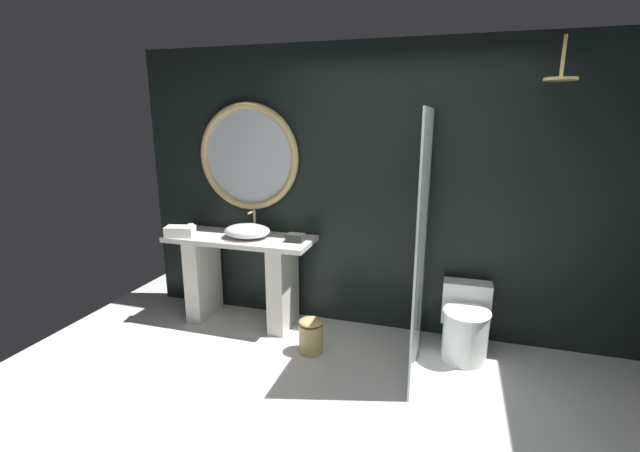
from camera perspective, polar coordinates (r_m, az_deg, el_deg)
The scene contains 11 objects.
back_wall_panel at distance 4.03m, azimuth 8.52°, elevation 4.39°, with size 4.80×0.10×2.60m, color black.
vanity_counter at distance 4.32m, azimuth -10.15°, elevation -5.89°, with size 1.40×0.52×0.86m.
vessel_sink at distance 4.15m, azimuth -9.44°, elevation -0.63°, with size 0.44×0.36×0.23m.
tumbler_cup at distance 4.42m, azimuth -16.41°, elevation -0.32°, with size 0.06×0.06×0.10m, color silver.
tissue_box at distance 3.98m, azimuth -3.23°, elevation -1.53°, with size 0.15×0.11×0.07m, color #282D28.
round_wall_mirror at distance 4.30m, azimuth -9.30°, elevation 8.84°, with size 1.03×0.07×1.03m.
shower_glass_panel at distance 3.47m, azimuth 13.10°, elevation -2.25°, with size 0.02×1.11×2.03m, color silver.
rain_shower_head at distance 3.57m, azimuth 28.82°, elevation 16.72°, with size 0.22×0.22×0.30m.
toilet at distance 3.96m, azimuth 18.39°, elevation -11.99°, with size 0.40×0.56×0.58m.
waste_bin at distance 3.85m, azimuth -1.21°, elevation -14.01°, with size 0.20×0.20×0.31m.
folded_hand_towel at distance 4.34m, azimuth -17.73°, elevation -0.67°, with size 0.26×0.15×0.10m, color white.
Camera 1 is at (0.58, -2.03, 1.97)m, focal length 24.63 mm.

